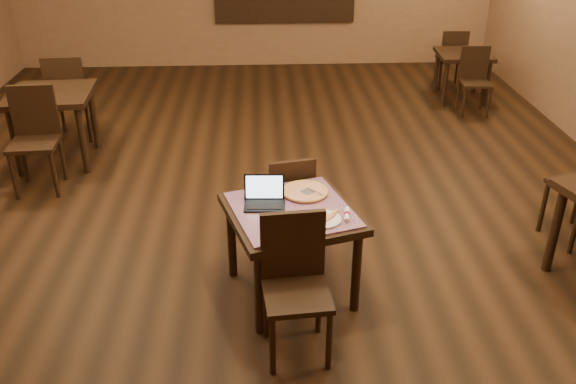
{
  "coord_description": "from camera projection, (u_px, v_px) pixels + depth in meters",
  "views": [
    {
      "loc": [
        0.05,
        -5.49,
        3.01
      ],
      "look_at": [
        0.25,
        -1.4,
        0.85
      ],
      "focal_mm": 38.0,
      "sensor_mm": 36.0,
      "label": 1
    }
  ],
  "objects": [
    {
      "name": "laptop",
      "position": [
        264.0,
        197.0,
        4.62
      ],
      "size": [
        0.32,
        0.25,
        0.21
      ],
      "rotation": [
        0.0,
        0.0,
        -0.05
      ],
      "color": "black",
      "rests_on": "tiled_table"
    },
    {
      "name": "pizza_whole",
      "position": [
        305.0,
        191.0,
        4.78
      ],
      "size": [
        0.36,
        0.36,
        0.03
      ],
      "color": "beige",
      "rests_on": "pizza_pan"
    },
    {
      "name": "plate",
      "position": [
        323.0,
        219.0,
        4.42
      ],
      "size": [
        0.27,
        0.27,
        0.01
      ],
      "primitive_type": "cylinder",
      "color": "white",
      "rests_on": "tiled_table"
    },
    {
      "name": "ground",
      "position": [
        257.0,
        202.0,
        6.25
      ],
      "size": [
        10.0,
        10.0,
        0.0
      ],
      "primitive_type": "plane",
      "color": "black",
      "rests_on": "ground"
    },
    {
      "name": "other_table_b_chair_far",
      "position": [
        69.0,
        93.0,
        7.41
      ],
      "size": [
        0.5,
        0.5,
        1.08
      ],
      "rotation": [
        0.0,
        0.0,
        3.2
      ],
      "color": "black",
      "rests_on": "ground"
    },
    {
      "name": "napkin_roll",
      "position": [
        347.0,
        215.0,
        4.45
      ],
      "size": [
        0.06,
        0.18,
        0.04
      ],
      "rotation": [
        0.0,
        0.0,
        -0.15
      ],
      "color": "white",
      "rests_on": "tiled_table"
    },
    {
      "name": "other_table_a",
      "position": [
        463.0,
        61.0,
        8.79
      ],
      "size": [
        0.79,
        0.79,
        0.7
      ],
      "rotation": [
        0.0,
        0.0,
        -0.06
      ],
      "color": "black",
      "rests_on": "ground"
    },
    {
      "name": "pizza_slice",
      "position": [
        323.0,
        217.0,
        4.41
      ],
      "size": [
        0.29,
        0.29,
        0.02
      ],
      "primitive_type": null,
      "rotation": [
        0.0,
        0.0,
        0.83
      ],
      "color": "beige",
      "rests_on": "plate"
    },
    {
      "name": "chair_main_near",
      "position": [
        295.0,
        277.0,
        4.12
      ],
      "size": [
        0.48,
        0.48,
        1.02
      ],
      "rotation": [
        0.0,
        0.0,
        0.09
      ],
      "color": "black",
      "rests_on": "ground"
    },
    {
      "name": "spatula",
      "position": [
        308.0,
        192.0,
        4.76
      ],
      "size": [
        0.22,
        0.24,
        0.01
      ],
      "primitive_type": "cube",
      "rotation": [
        0.0,
        0.0,
        0.69
      ],
      "color": "silver",
      "rests_on": "pizza_whole"
    },
    {
      "name": "chair_main_far",
      "position": [
        289.0,
        198.0,
        5.23
      ],
      "size": [
        0.47,
        0.47,
        0.91
      ],
      "rotation": [
        0.0,
        0.0,
        3.35
      ],
      "color": "black",
      "rests_on": "ground"
    },
    {
      "name": "other_table_a_chair_near",
      "position": [
        475.0,
        76.0,
        8.36
      ],
      "size": [
        0.41,
        0.41,
        0.9
      ],
      "rotation": [
        0.0,
        0.0,
        -0.06
      ],
      "color": "black",
      "rests_on": "ground"
    },
    {
      "name": "tiled_table",
      "position": [
        291.0,
        221.0,
        4.62
      ],
      "size": [
        1.15,
        1.15,
        0.76
      ],
      "rotation": [
        0.0,
        0.0,
        0.3
      ],
      "color": "black",
      "rests_on": "ground"
    },
    {
      "name": "other_table_b",
      "position": [
        52.0,
        104.0,
        6.82
      ],
      "size": [
        0.95,
        0.95,
        0.84
      ],
      "rotation": [
        0.0,
        0.0,
        0.06
      ],
      "color": "black",
      "rests_on": "ground"
    },
    {
      "name": "other_table_b_chair_near",
      "position": [
        35.0,
        132.0,
        6.3
      ],
      "size": [
        0.5,
        0.5,
        1.08
      ],
      "rotation": [
        0.0,
        0.0,
        0.06
      ],
      "color": "black",
      "rests_on": "ground"
    },
    {
      "name": "pizza_pan",
      "position": [
        305.0,
        193.0,
        4.78
      ],
      "size": [
        0.34,
        0.34,
        0.01
      ],
      "primitive_type": "cylinder",
      "color": "silver",
      "rests_on": "tiled_table"
    },
    {
      "name": "other_table_a_chair_far",
      "position": [
        452.0,
        56.0,
        9.29
      ],
      "size": [
        0.41,
        0.41,
        0.9
      ],
      "rotation": [
        0.0,
        0.0,
        3.08
      ],
      "color": "black",
      "rests_on": "ground"
    }
  ]
}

